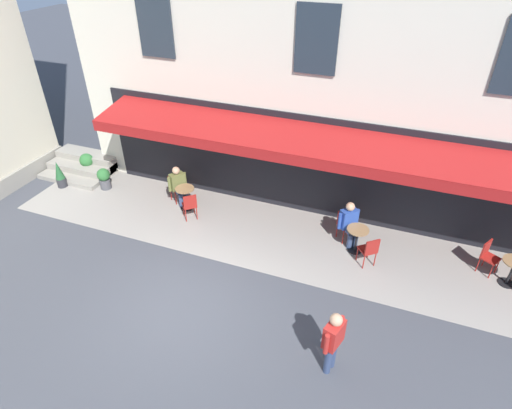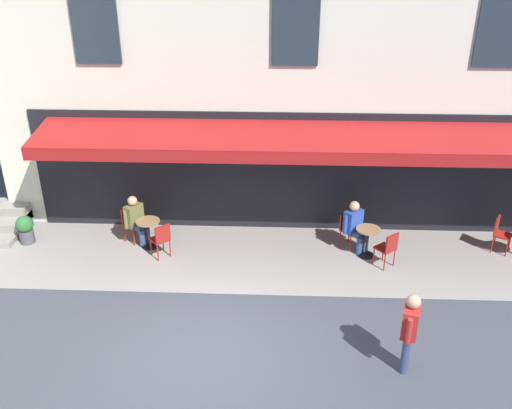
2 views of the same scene
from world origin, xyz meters
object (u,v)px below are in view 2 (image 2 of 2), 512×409
Objects in this scene: potted_plant_by_steps at (25,229)px; cafe_chair_red_near_door at (500,231)px; cafe_table_near_entrance at (368,238)px; cafe_chair_red_facing_street at (161,238)px; cafe_table_streetside at (149,230)px; seated_patron_in_blue at (355,225)px; seated_companion_in_olive at (136,218)px; cafe_chair_red_kerbside at (388,247)px; walking_pedestrian_in_red at (410,327)px; cafe_chair_red_corner_right at (348,227)px; cafe_chair_red_back_row at (131,221)px.

cafe_chair_red_near_door is at bearing -179.53° from potted_plant_by_steps.
cafe_table_near_entrance is 0.82× the size of cafe_chair_red_facing_street.
seated_patron_in_blue is (-5.14, -0.12, 0.21)m from cafe_table_streetside.
seated_companion_in_olive is 1.71× the size of potted_plant_by_steps.
cafe_chair_red_kerbside is 1.00× the size of cafe_chair_red_facing_street.
cafe_table_near_entrance is 0.47× the size of walking_pedestrian_in_red.
seated_patron_in_blue is at bearing -47.75° from cafe_table_near_entrance.
seated_companion_in_olive is at bearing 0.56° from cafe_chair_red_corner_right.
cafe_table_near_entrance is 8.62m from potted_plant_by_steps.
cafe_chair_red_corner_right is (0.42, -0.47, 0.06)m from cafe_table_near_entrance.
cafe_chair_red_facing_street is 4.76m from seated_patron_in_blue.
walking_pedestrian_in_red reaches higher than cafe_chair_red_near_door.
cafe_chair_red_facing_street is at bearing 7.19° from seated_patron_in_blue.
seated_patron_in_blue is 8.34m from potted_plant_by_steps.
cafe_table_streetside is 1.00× the size of potted_plant_by_steps.
walking_pedestrian_in_red is (-5.90, 4.35, 0.25)m from seated_companion_in_olive.
seated_companion_in_olive is at bearing -1.12° from seated_patron_in_blue.
walking_pedestrian_in_red is at bearing 95.52° from seated_patron_in_blue.
cafe_table_near_entrance is 1.00× the size of cafe_table_streetside.
cafe_chair_red_facing_street is at bearing 137.51° from seated_companion_in_olive.
walking_pedestrian_in_red is 2.14× the size of potted_plant_by_steps.
cafe_table_streetside is at bearing -6.65° from cafe_chair_red_kerbside.
seated_companion_in_olive is at bearing 146.90° from cafe_chair_red_back_row.
seated_companion_in_olive reaches higher than cafe_chair_red_near_door.
cafe_table_near_entrance is at bearing 178.01° from cafe_table_streetside.
cafe_chair_red_back_row is 2.68m from potted_plant_by_steps.
potted_plant_by_steps is at bearing 1.27° from cafe_chair_red_corner_right.
cafe_chair_red_facing_street is (5.40, -0.20, 0.00)m from cafe_chair_red_kerbside.
cafe_chair_red_facing_street is 1.00× the size of cafe_chair_red_back_row.
seated_patron_in_blue reaches higher than cafe_chair_red_corner_right.
potted_plant_by_steps is at bearing 2.59° from seated_companion_in_olive.
cafe_chair_red_near_door and cafe_chair_red_back_row have the same top height.
cafe_chair_red_back_row is 0.57× the size of walking_pedestrian_in_red.
cafe_table_streetside is 0.82× the size of cafe_chair_red_facing_street.
cafe_chair_red_near_door is at bearing 178.71° from cafe_chair_red_corner_right.
cafe_chair_red_back_row is 0.70× the size of seated_patron_in_blue.
cafe_table_streetside is 0.63m from cafe_chair_red_facing_street.
cafe_table_near_entrance is 0.82× the size of cafe_chair_red_corner_right.
cafe_chair_red_corner_right is 1.00× the size of cafe_chair_red_near_door.
cafe_chair_red_facing_street reaches higher than potted_plant_by_steps.
cafe_table_near_entrance is 3.96m from walking_pedestrian_in_red.
cafe_chair_red_corner_right is 4.64m from cafe_chair_red_facing_street.
seated_patron_in_blue is (3.57, 0.08, 0.15)m from cafe_chair_red_near_door.
cafe_table_near_entrance is 0.82× the size of cafe_chair_red_near_door.
cafe_table_streetside is at bearing -48.68° from cafe_chair_red_facing_street.
cafe_chair_red_near_door is 0.71× the size of seated_companion_in_olive.
cafe_chair_red_kerbside is at bearing 173.35° from cafe_table_streetside.
walking_pedestrian_in_red is (3.16, 4.32, 0.39)m from cafe_chair_red_near_door.
walking_pedestrian_in_red is (-6.08, 4.47, 0.39)m from cafe_chair_red_back_row.
cafe_chair_red_corner_right is at bearing -176.79° from cafe_table_streetside.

